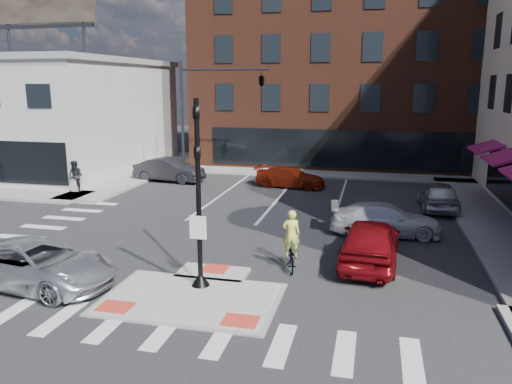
% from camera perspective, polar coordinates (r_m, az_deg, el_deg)
% --- Properties ---
extents(ground, '(120.00, 120.00, 0.00)m').
position_cam_1_polar(ground, '(16.26, -6.81, -11.44)').
color(ground, '#28282B').
rests_on(ground, ground).
extents(refuge_island, '(5.40, 4.65, 0.13)m').
position_cam_1_polar(refuge_island, '(16.01, -7.14, -11.63)').
color(refuge_island, gray).
rests_on(refuge_island, ground).
extents(sidewalk_nw, '(23.50, 20.50, 0.15)m').
position_cam_1_polar(sidewalk_nw, '(37.15, -23.21, 1.32)').
color(sidewalk_nw, gray).
rests_on(sidewalk_nw, ground).
extents(sidewalk_e, '(3.00, 24.00, 0.15)m').
position_cam_1_polar(sidewalk_e, '(25.39, 25.58, -3.64)').
color(sidewalk_e, gray).
rests_on(sidewalk_e, ground).
extents(sidewalk_n, '(26.00, 3.00, 0.15)m').
position_cam_1_polar(sidewalk_n, '(36.57, 9.68, 1.99)').
color(sidewalk_n, gray).
rests_on(sidewalk_n, ground).
extents(building_nw, '(20.40, 16.40, 14.40)m').
position_cam_1_polar(building_nw, '(43.56, -25.58, 8.11)').
color(building_nw, beige).
rests_on(building_nw, ground).
extents(building_n, '(24.40, 18.40, 15.50)m').
position_cam_1_polar(building_n, '(45.99, 10.92, 13.70)').
color(building_n, '#572A1B').
rests_on(building_n, ground).
extents(building_far_left, '(10.00, 12.00, 10.00)m').
position_cam_1_polar(building_far_left, '(66.59, 5.54, 10.96)').
color(building_far_left, slate).
rests_on(building_far_left, ground).
extents(building_far_right, '(12.00, 12.00, 12.00)m').
position_cam_1_polar(building_far_right, '(68.03, 16.93, 11.37)').
color(building_far_right, brown).
rests_on(building_far_right, ground).
extents(signal_pole, '(0.60, 0.60, 5.98)m').
position_cam_1_polar(signal_pole, '(15.82, -6.53, -3.05)').
color(signal_pole, black).
rests_on(signal_pole, refuge_island).
extents(mast_arm_signal, '(6.10, 2.24, 8.00)m').
position_cam_1_polar(mast_arm_signal, '(33.10, -1.91, 11.77)').
color(mast_arm_signal, black).
rests_on(mast_arm_signal, ground).
extents(silver_suv, '(5.66, 3.10, 1.50)m').
position_cam_1_polar(silver_suv, '(17.93, -23.76, -7.56)').
color(silver_suv, silver).
rests_on(silver_suv, ground).
extents(red_sedan, '(2.33, 5.14, 1.71)m').
position_cam_1_polar(red_sedan, '(18.84, 12.91, -5.51)').
color(red_sedan, maroon).
rests_on(red_sedan, ground).
extents(white_pickup, '(4.93, 2.37, 1.38)m').
position_cam_1_polar(white_pickup, '(22.57, 14.57, -3.06)').
color(white_pickup, white).
rests_on(white_pickup, ground).
extents(bg_car_dark, '(4.97, 2.24, 1.58)m').
position_cam_1_polar(bg_car_dark, '(34.27, -9.88, 2.51)').
color(bg_car_dark, black).
rests_on(bg_car_dark, ground).
extents(bg_car_silver, '(1.87, 4.46, 1.51)m').
position_cam_1_polar(bg_car_silver, '(27.93, 20.13, -0.37)').
color(bg_car_silver, silver).
rests_on(bg_car_silver, ground).
extents(bg_car_red, '(4.67, 2.36, 1.30)m').
position_cam_1_polar(bg_car_red, '(32.00, 3.95, 1.72)').
color(bg_car_red, '#9C240E').
rests_on(bg_car_red, ground).
extents(cyclist, '(0.96, 1.81, 2.18)m').
position_cam_1_polar(cyclist, '(17.94, 4.02, -6.55)').
color(cyclist, '#3F3F44').
rests_on(cyclist, ground).
extents(pedestrian_a, '(0.92, 0.72, 1.89)m').
position_cam_1_polar(pedestrian_a, '(31.62, -19.92, 1.69)').
color(pedestrian_a, black).
rests_on(pedestrian_a, sidewalk_nw).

